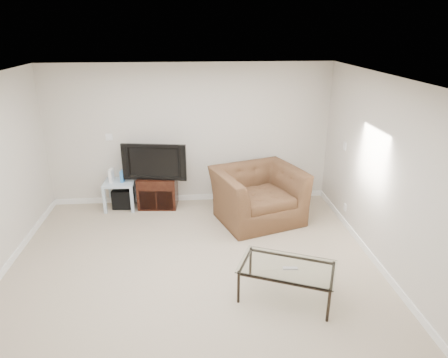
{
  "coord_description": "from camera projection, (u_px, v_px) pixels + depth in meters",
  "views": [
    {
      "loc": [
        0.03,
        -4.39,
        3.07
      ],
      "look_at": [
        0.5,
        1.2,
        0.9
      ],
      "focal_mm": 32.0,
      "sensor_mm": 36.0,
      "label": 1
    }
  ],
  "objects": [
    {
      "name": "floor",
      "position": [
        194.0,
        278.0,
        5.19
      ],
      "size": [
        5.0,
        5.0,
        0.0
      ],
      "primitive_type": "plane",
      "color": "tan",
      "rests_on": "ground"
    },
    {
      "name": "ceiling",
      "position": [
        187.0,
        82.0,
        4.29
      ],
      "size": [
        5.0,
        5.0,
        0.0
      ],
      "primitive_type": "plane",
      "color": "white",
      "rests_on": "ground"
    },
    {
      "name": "wall_back",
      "position": [
        190.0,
        135.0,
        7.06
      ],
      "size": [
        5.0,
        0.02,
        2.5
      ],
      "primitive_type": "cube",
      "color": "silver",
      "rests_on": "ground"
    },
    {
      "name": "wall_right",
      "position": [
        393.0,
        183.0,
        4.93
      ],
      "size": [
        0.02,
        5.0,
        2.5
      ],
      "primitive_type": "cube",
      "color": "silver",
      "rests_on": "ground"
    },
    {
      "name": "plate_back",
      "position": [
        109.0,
        137.0,
        6.94
      ],
      "size": [
        0.12,
        0.02,
        0.12
      ],
      "primitive_type": "cube",
      "color": "white",
      "rests_on": "wall_back"
    },
    {
      "name": "plate_right_switch",
      "position": [
        345.0,
        146.0,
        6.42
      ],
      "size": [
        0.02,
        0.09,
        0.13
      ],
      "primitive_type": "cube",
      "color": "white",
      "rests_on": "wall_right"
    },
    {
      "name": "plate_right_outlet",
      "position": [
        345.0,
        207.0,
        6.48
      ],
      "size": [
        0.02,
        0.08,
        0.12
      ],
      "primitive_type": "cube",
      "color": "white",
      "rests_on": "wall_right"
    },
    {
      "name": "tv_stand",
      "position": [
        158.0,
        191.0,
        7.16
      ],
      "size": [
        0.71,
        0.52,
        0.56
      ],
      "primitive_type": null,
      "rotation": [
        0.0,
        0.0,
        -0.08
      ],
      "color": "black",
      "rests_on": "floor"
    },
    {
      "name": "dvd_player",
      "position": [
        157.0,
        183.0,
        7.06
      ],
      "size": [
        0.4,
        0.3,
        0.05
      ],
      "primitive_type": "cube",
      "rotation": [
        0.0,
        0.0,
        -0.08
      ],
      "color": "black",
      "rests_on": "tv_stand"
    },
    {
      "name": "television",
      "position": [
        156.0,
        160.0,
        6.92
      ],
      "size": [
        1.05,
        0.37,
        0.64
      ],
      "primitive_type": "imported",
      "rotation": [
        0.0,
        0.0,
        -0.16
      ],
      "color": "black",
      "rests_on": "tv_stand"
    },
    {
      "name": "side_table",
      "position": [
        121.0,
        194.0,
        7.12
      ],
      "size": [
        0.54,
        0.54,
        0.5
      ],
      "primitive_type": null,
      "rotation": [
        0.0,
        0.0,
        -0.03
      ],
      "color": "silver",
      "rests_on": "floor"
    },
    {
      "name": "subwoofer",
      "position": [
        123.0,
        197.0,
        7.16
      ],
      "size": [
        0.36,
        0.36,
        0.34
      ],
      "primitive_type": "cube",
      "rotation": [
        0.0,
        0.0,
        -0.07
      ],
      "color": "black",
      "rests_on": "floor"
    },
    {
      "name": "game_console",
      "position": [
        111.0,
        175.0,
        6.96
      ],
      "size": [
        0.07,
        0.17,
        0.23
      ],
      "primitive_type": "cube",
      "rotation": [
        0.0,
        0.0,
        -0.11
      ],
      "color": "white",
      "rests_on": "side_table"
    },
    {
      "name": "game_case",
      "position": [
        122.0,
        176.0,
        6.97
      ],
      "size": [
        0.06,
        0.15,
        0.2
      ],
      "primitive_type": "cube",
      "rotation": [
        0.0,
        0.0,
        -0.07
      ],
      "color": "#337FCC",
      "rests_on": "side_table"
    },
    {
      "name": "recliner",
      "position": [
        258.0,
        187.0,
        6.56
      ],
      "size": [
        1.55,
        1.26,
        1.18
      ],
      "primitive_type": "imported",
      "rotation": [
        0.0,
        0.0,
        0.32
      ],
      "color": "#513425",
      "rests_on": "floor"
    },
    {
      "name": "coffee_table",
      "position": [
        286.0,
        282.0,
        4.75
      ],
      "size": [
        1.26,
        1.01,
        0.43
      ],
      "primitive_type": null,
      "rotation": [
        0.0,
        0.0,
        -0.41
      ],
      "color": "black",
      "rests_on": "floor"
    },
    {
      "name": "remote",
      "position": [
        290.0,
        268.0,
        4.61
      ],
      "size": [
        0.18,
        0.07,
        0.02
      ],
      "primitive_type": "cube",
      "rotation": [
        0.0,
        0.0,
        -0.11
      ],
      "color": "#B2B2B7",
      "rests_on": "coffee_table"
    }
  ]
}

